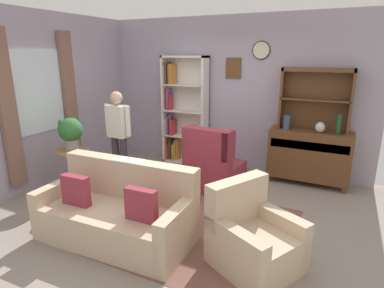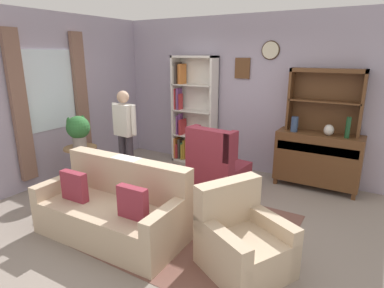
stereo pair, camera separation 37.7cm
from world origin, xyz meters
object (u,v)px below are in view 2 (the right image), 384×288
(sideboard_hutch, at_px, (326,92))
(person_reading, at_px, (125,130))
(vase_tall, at_px, (294,124))
(couch_floral, at_px, (114,210))
(sideboard, at_px, (317,158))
(wingback_chair, at_px, (216,168))
(potted_plant_large, at_px, (78,129))
(vase_round, at_px, (329,130))
(bottle_wine, at_px, (348,128))
(bookshelf, at_px, (191,113))
(plant_stand, at_px, (82,162))
(armchair_floral, at_px, (242,243))

(sideboard_hutch, height_order, person_reading, sideboard_hutch)
(vase_tall, bearing_deg, couch_floral, -118.23)
(sideboard, distance_m, wingback_chair, 1.64)
(potted_plant_large, bearing_deg, person_reading, 48.87)
(vase_round, relative_size, couch_floral, 0.09)
(bottle_wine, bearing_deg, potted_plant_large, -153.61)
(vase_tall, bearing_deg, vase_round, 1.49)
(vase_round, relative_size, wingback_chair, 0.16)
(bookshelf, distance_m, vase_round, 2.58)
(bookshelf, xyz_separation_m, wingback_chair, (1.10, -1.02, -0.62))
(vase_tall, xyz_separation_m, plant_stand, (-2.93, -1.86, -0.62))
(sideboard, relative_size, plant_stand, 1.92)
(vase_tall, xyz_separation_m, vase_round, (0.52, 0.01, -0.04))
(wingback_chair, bearing_deg, plant_stand, -152.97)
(bottle_wine, xyz_separation_m, person_reading, (-3.23, -1.29, -0.17))
(sideboard, bearing_deg, sideboard_hutch, 90.00)
(bookshelf, height_order, sideboard, bookshelf)
(sideboard_hutch, distance_m, armchair_floral, 2.95)
(armchair_floral, relative_size, plant_stand, 1.53)
(vase_tall, xyz_separation_m, armchair_floral, (0.15, -2.47, -0.75))
(armchair_floral, height_order, person_reading, person_reading)
(vase_round, distance_m, couch_floral, 3.38)
(bookshelf, height_order, vase_round, bookshelf)
(person_reading, bearing_deg, wingback_chair, 16.68)
(sideboard, bearing_deg, armchair_floral, -95.32)
(sideboard, relative_size, couch_floral, 0.71)
(plant_stand, xyz_separation_m, potted_plant_large, (-0.01, 0.00, 0.56))
(vase_round, bearing_deg, plant_stand, -151.51)
(sideboard, distance_m, person_reading, 3.19)
(sideboard, relative_size, vase_tall, 5.40)
(vase_round, height_order, potted_plant_large, potted_plant_large)
(wingback_chair, bearing_deg, sideboard_hutch, 37.71)
(bottle_wine, xyz_separation_m, couch_floral, (-2.21, -2.65, -0.77))
(person_reading, bearing_deg, armchair_floral, -24.05)
(vase_tall, distance_m, person_reading, 2.78)
(vase_tall, distance_m, couch_floral, 3.10)
(vase_round, bearing_deg, sideboard_hutch, 126.48)
(couch_floral, distance_m, wingback_chair, 1.87)
(armchair_floral, bearing_deg, potted_plant_large, 168.77)
(sideboard_hutch, relative_size, potted_plant_large, 2.16)
(bookshelf, bearing_deg, couch_floral, -77.40)
(person_reading, bearing_deg, sideboard_hutch, 27.66)
(bottle_wine, height_order, wingback_chair, bottle_wine)
(vase_round, relative_size, plant_stand, 0.25)
(vase_tall, height_order, potted_plant_large, potted_plant_large)
(vase_round, height_order, person_reading, person_reading)
(potted_plant_large, bearing_deg, sideboard, 30.16)
(sideboard_hutch, xyz_separation_m, potted_plant_large, (-3.33, -2.04, -0.58))
(vase_tall, relative_size, wingback_chair, 0.23)
(armchair_floral, distance_m, person_reading, 2.92)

